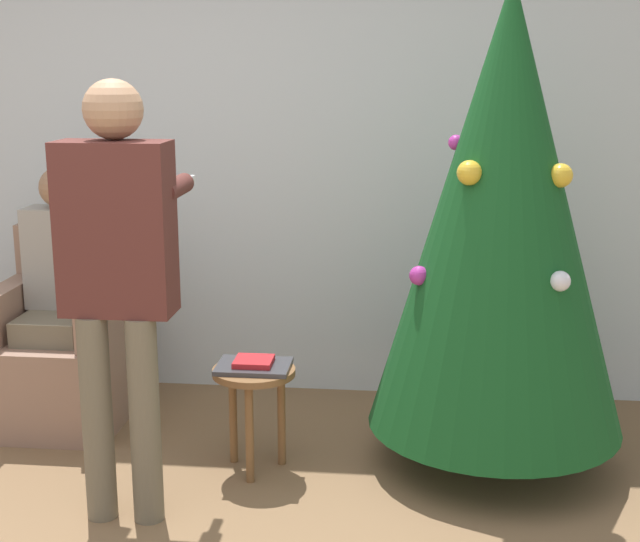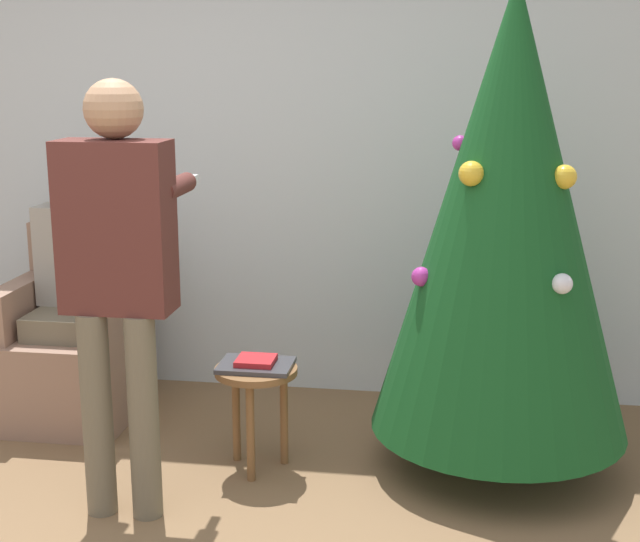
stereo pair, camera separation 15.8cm
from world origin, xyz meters
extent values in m
cube|color=silver|center=(0.00, 2.23, 1.35)|extent=(8.00, 0.06, 2.70)
cylinder|color=brown|center=(1.36, 1.35, 0.10)|extent=(0.10, 0.10, 0.19)
cone|color=#144C1E|center=(1.36, 1.35, 1.16)|extent=(1.11, 1.11, 1.93)
sphere|color=#B23399|center=(1.01, 1.23, 0.89)|extent=(0.08, 0.08, 0.08)
sphere|color=white|center=(1.57, 1.06, 0.93)|extent=(0.08, 0.08, 0.08)
sphere|color=#B23399|center=(1.16, 1.39, 1.44)|extent=(0.07, 0.07, 0.07)
sphere|color=gold|center=(1.20, 1.17, 1.34)|extent=(0.10, 0.10, 0.10)
sphere|color=white|center=(1.53, 1.56, 1.23)|extent=(0.09, 0.09, 0.09)
sphere|color=gold|center=(1.57, 1.23, 1.32)|extent=(0.10, 0.10, 0.10)
cube|color=#93705B|center=(-0.74, 1.64, 0.23)|extent=(0.62, 0.71, 0.45)
cube|color=#93705B|center=(-0.74, 1.92, 0.70)|extent=(0.62, 0.14, 0.50)
cube|color=#93705B|center=(-0.99, 1.64, 0.58)|extent=(0.12, 0.64, 0.25)
cube|color=#93705B|center=(-0.49, 1.64, 0.58)|extent=(0.12, 0.64, 0.25)
cylinder|color=#6B604C|center=(-0.84, 1.44, 0.23)|extent=(0.11, 0.11, 0.45)
cylinder|color=#6B604C|center=(-0.64, 1.44, 0.23)|extent=(0.11, 0.11, 0.45)
cube|color=#6B604C|center=(-0.74, 1.59, 0.51)|extent=(0.32, 0.40, 0.12)
cube|color=gray|center=(-0.74, 1.74, 0.82)|extent=(0.36, 0.20, 0.50)
sphere|color=#936B4C|center=(-0.74, 1.74, 1.17)|extent=(0.20, 0.20, 0.20)
cylinder|color=#6B604C|center=(-0.22, 0.70, 0.42)|extent=(0.12, 0.12, 0.83)
cylinder|color=#6B604C|center=(-0.03, 0.70, 0.42)|extent=(0.12, 0.12, 0.83)
cube|color=#562823|center=(-0.13, 0.76, 1.16)|extent=(0.42, 0.20, 0.66)
sphere|color=tan|center=(-0.13, 0.79, 1.60)|extent=(0.23, 0.23, 0.23)
cylinder|color=#562823|center=(-0.31, 0.95, 1.29)|extent=(0.08, 0.30, 0.08)
cylinder|color=#562823|center=(0.05, 0.95, 1.29)|extent=(0.08, 0.30, 0.08)
cube|color=white|center=(0.05, 1.14, 1.29)|extent=(0.04, 0.14, 0.04)
cylinder|color=brown|center=(0.31, 1.18, 0.46)|extent=(0.36, 0.36, 0.03)
cylinder|color=brown|center=(0.31, 1.06, 0.22)|extent=(0.04, 0.04, 0.44)
cylinder|color=brown|center=(0.42, 1.25, 0.22)|extent=(0.04, 0.04, 0.44)
cylinder|color=brown|center=(0.20, 1.25, 0.22)|extent=(0.04, 0.04, 0.44)
cube|color=#38383D|center=(0.31, 1.18, 0.48)|extent=(0.32, 0.24, 0.02)
cube|color=#B21E23|center=(0.31, 1.18, 0.50)|extent=(0.16, 0.16, 0.02)
camera|label=1|loc=(0.98, -2.43, 1.77)|focal=50.00mm
camera|label=2|loc=(1.14, -2.41, 1.77)|focal=50.00mm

